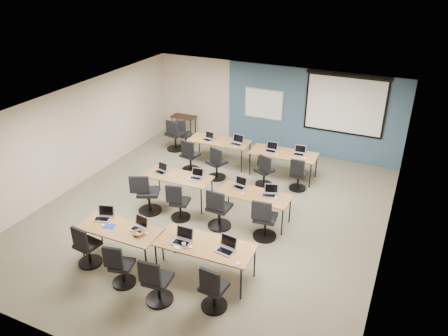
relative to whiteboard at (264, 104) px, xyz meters
The scene contains 58 objects.
floor 4.67m from the whiteboard, 86.12° to the right, with size 8.00×9.00×0.02m, color #6B6354.
ceiling 4.61m from the whiteboard, 86.12° to the right, with size 8.00×9.00×0.02m, color white.
wall_back 0.32m from the whiteboard, 13.87° to the left, with size 8.00×0.04×2.70m, color beige.
wall_front 8.93m from the whiteboard, 88.08° to the right, with size 8.00×0.04×2.70m, color beige.
wall_left 5.77m from the whiteboard, 129.90° to the right, with size 0.04×9.00×2.70m, color beige.
wall_right 6.17m from the whiteboard, 45.83° to the right, with size 0.04×9.00×2.70m, color beige.
blue_accent_panel 1.55m from the whiteboard, ahead, with size 5.50×0.04×2.70m, color #3D5977.
whiteboard is the anchor object (origin of this frame).
projector_screen 2.54m from the whiteboard, ahead, with size 2.40×0.10×1.82m.
training_table_front_left 6.80m from the whiteboard, 95.12° to the right, with size 1.72×0.71×0.73m.
training_table_front_right 6.63m from the whiteboard, 79.52° to the right, with size 1.93×0.81×0.73m.
training_table_mid_left 4.35m from the whiteboard, 99.21° to the right, with size 1.69×0.71×0.73m.
training_table_mid_right 4.54m from the whiteboard, 72.25° to the right, with size 1.70×0.71×0.73m.
training_table_back_left 2.02m from the whiteboard, 113.38° to the right, with size 1.83×0.76×0.73m.
training_table_back_right 2.32m from the whiteboard, 54.34° to the right, with size 1.86×0.78×0.73m.
laptop_0 6.68m from the whiteboard, 99.89° to the right, with size 0.34×0.29×0.26m.
mouse_0 6.90m from the whiteboard, 98.20° to the right, with size 0.06×0.09×0.03m, color white.
task_chair_0 7.37m from the whiteboard, 98.69° to the right, with size 0.49×0.49×0.97m.
laptop_1 6.60m from the whiteboard, 92.10° to the right, with size 0.33×0.28×0.25m.
mouse_1 6.69m from the whiteboard, 90.10° to the right, with size 0.06×0.09×0.03m, color white.
task_chair_1 7.49m from the whiteboard, 90.92° to the right, with size 0.46×0.46×0.95m.
laptop_2 6.65m from the whiteboard, 83.32° to the right, with size 0.36×0.30×0.27m.
mouse_2 6.79m from the whiteboard, 81.51° to the right, with size 0.06×0.10×0.03m, color white.
task_chair_2 7.63m from the whiteboard, 84.27° to the right, with size 0.51×0.51×0.99m.
laptop_3 6.70m from the whiteboard, 75.63° to the right, with size 0.35×0.30×0.26m.
mouse_3 7.09m from the whiteboard, 73.44° to the right, with size 0.06×0.10×0.03m, color white.
task_chair_3 7.53m from the whiteboard, 76.42° to the right, with size 0.48×0.48×0.97m.
laptop_4 4.43m from the whiteboard, 105.89° to the right, with size 0.30×0.26×0.23m.
mouse_4 4.41m from the whiteboard, 101.68° to the right, with size 0.06×0.09×0.03m, color white.
task_chair_4 5.23m from the whiteboard, 102.77° to the right, with size 0.62×0.57×1.05m.
laptop_5 4.18m from the whiteboard, 93.32° to the right, with size 0.30×0.26×0.23m.
mouse_5 4.31m from the whiteboard, 89.75° to the right, with size 0.06×0.09×0.03m, color white.
task_chair_5 5.07m from the whiteboard, 93.22° to the right, with size 0.48×0.48×0.96m.
laptop_6 4.25m from the whiteboard, 77.29° to the right, with size 0.30×0.26×0.23m.
mouse_6 4.59m from the whiteboard, 75.70° to the right, with size 0.06×0.09×0.03m, color white.
task_chair_6 5.04m from the whiteboard, 81.46° to the right, with size 0.55×0.55×1.03m.
laptop_7 4.54m from the whiteboard, 67.68° to the right, with size 0.32×0.27×0.24m.
mouse_7 4.70m from the whiteboard, 66.10° to the right, with size 0.06×0.10×0.03m, color white.
task_chair_7 5.27m from the whiteboard, 69.31° to the right, with size 0.54×0.54×1.02m.
laptop_8 2.20m from the whiteboard, 120.33° to the right, with size 0.30×0.26×0.23m.
mouse_8 2.28m from the whiteboard, 115.68° to the right, with size 0.06×0.10×0.03m, color white.
task_chair_8 3.07m from the whiteboard, 116.29° to the right, with size 0.51×0.51×1.00m.
laptop_9 1.87m from the whiteboard, 95.20° to the right, with size 0.35×0.30×0.27m.
mouse_9 2.11m from the whiteboard, 93.40° to the right, with size 0.06×0.10×0.03m, color white.
task_chair_9 2.92m from the whiteboard, 97.62° to the right, with size 0.53×0.51×0.99m.
laptop_10 2.11m from the whiteboard, 63.09° to the right, with size 0.32×0.27×0.24m.
mouse_10 2.40m from the whiteboard, 60.34° to the right, with size 0.06×0.09×0.03m, color white.
task_chair_10 2.93m from the whiteboard, 68.67° to the right, with size 0.50×0.47×0.96m.
laptop_11 2.47m from the whiteboard, 44.68° to the right, with size 0.31×0.27×0.24m.
mouse_11 2.76m from the whiteboard, 44.42° to the right, with size 0.06×0.09×0.03m, color white.
task_chair_11 3.20m from the whiteboard, 51.58° to the right, with size 0.46×0.46×0.95m.
blue_mousepad 6.84m from the whiteboard, 97.17° to the right, with size 0.22×0.19×0.01m, color #1C2F9E.
snack_bowl 6.77m from the whiteboard, 91.19° to the right, with size 0.25×0.25×0.06m, color brown.
snack_plate 6.83m from the whiteboard, 83.42° to the right, with size 0.18×0.18×0.01m, color white.
coffee_cup 6.80m from the whiteboard, 82.56° to the right, with size 0.06×0.06×0.06m, color white.
utility_table 2.87m from the whiteboard, behind, with size 0.84×0.47×0.75m.
spare_chair_a 2.76m from the whiteboard, 153.22° to the right, with size 0.52×0.46×0.95m.
spare_chair_b 3.02m from the whiteboard, 148.98° to the right, with size 0.57×0.57×1.05m.
Camera 1 is at (4.10, -8.10, 5.77)m, focal length 35.00 mm.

